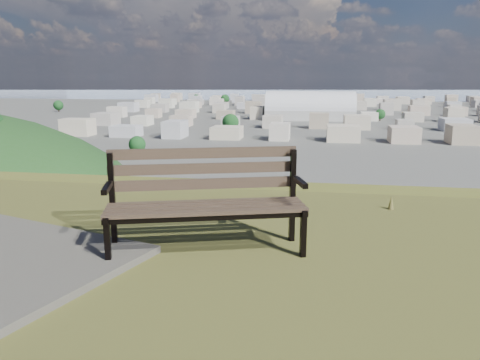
# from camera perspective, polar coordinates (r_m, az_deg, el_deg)

# --- Properties ---
(park_bench) EXTENTS (1.99, 1.13, 0.99)m
(park_bench) POSITION_cam_1_polar(r_m,az_deg,el_deg) (4.60, -4.24, -1.81)
(park_bench) COLOR #433427
(park_bench) RESTS_ON hilltop_mesa
(grass_tufts) EXTENTS (12.49, 6.88, 0.28)m
(grass_tufts) POSITION_cam_1_polar(r_m,az_deg,el_deg) (3.51, -20.19, -15.08)
(grass_tufts) COLOR brown
(grass_tufts) RESTS_ON hilltop_mesa
(arena) EXTENTS (56.59, 25.00, 23.66)m
(arena) POSITION_cam_1_polar(r_m,az_deg,el_deg) (305.67, 8.52, 8.33)
(arena) COLOR #B4B3AF
(arena) RESTS_ON ground
(city_blocks) EXTENTS (395.00, 361.00, 7.00)m
(city_blocks) POSITION_cam_1_polar(r_m,az_deg,el_deg) (398.06, 9.26, 8.93)
(city_blocks) COLOR beige
(city_blocks) RESTS_ON ground
(city_trees) EXTENTS (406.52, 387.20, 9.98)m
(city_trees) POSITION_cam_1_polar(r_m,az_deg,el_deg) (323.88, 4.47, 8.52)
(city_trees) COLOR #312318
(city_trees) RESTS_ON ground
(bay_water) EXTENTS (2400.00, 700.00, 0.12)m
(bay_water) POSITION_cam_1_polar(r_m,az_deg,el_deg) (903.33, 9.43, 10.57)
(bay_water) COLOR #909DB8
(bay_water) RESTS_ON ground
(far_hills) EXTENTS (2050.00, 340.00, 60.00)m
(far_hills) POSITION_cam_1_polar(r_m,az_deg,el_deg) (1407.25, 6.99, 12.29)
(far_hills) COLOR #909FB3
(far_hills) RESTS_ON ground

